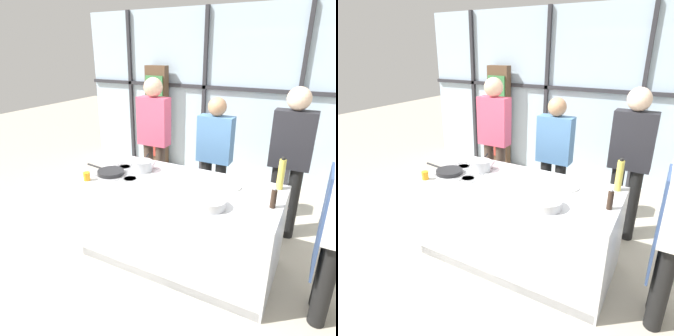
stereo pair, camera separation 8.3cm
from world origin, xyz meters
The scene contains 15 objects.
ground_plane centered at (0.00, 0.00, 0.00)m, with size 18.00×18.00×0.00m, color #BCB29E.
back_window_wall centered at (0.00, 2.56, 1.40)m, with size 6.40×0.10×2.80m.
bookshelf centered at (-1.64, 2.37, 0.94)m, with size 0.41×0.19×1.88m.
demo_island centered at (0.00, 0.00, 0.45)m, with size 1.98×0.94×0.89m.
chef centered at (1.39, -0.13, 0.92)m, with size 0.23×0.44×1.63m.
spectator_far_left centered at (-0.89, 0.99, 1.05)m, with size 0.43×0.25×1.81m.
spectator_center_left centered at (0.00, 0.99, 0.92)m, with size 0.44×0.23×1.62m.
spectator_center_right centered at (0.89, 0.99, 1.03)m, with size 0.44×0.25×1.79m.
frying_pan centered at (-0.78, -0.12, 0.92)m, with size 0.51×0.29×0.04m.
saucepan centered at (-0.53, 0.13, 0.96)m, with size 0.21×0.38×0.12m.
white_plate centered at (0.45, 0.16, 0.90)m, with size 0.23×0.23×0.01m, color white.
mixing_bowl centered at (0.43, -0.31, 0.94)m, with size 0.26×0.26×0.08m.
oil_bottle centered at (0.89, 0.35, 1.05)m, with size 0.06×0.06×0.32m.
pepper_grinder centered at (0.90, -0.06, 0.98)m, with size 0.05×0.05×0.19m.
juice_glass_near centered at (-0.89, -0.37, 0.94)m, with size 0.07×0.07×0.09m, color orange.
Camera 2 is at (1.24, -2.43, 2.16)m, focal length 32.00 mm.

